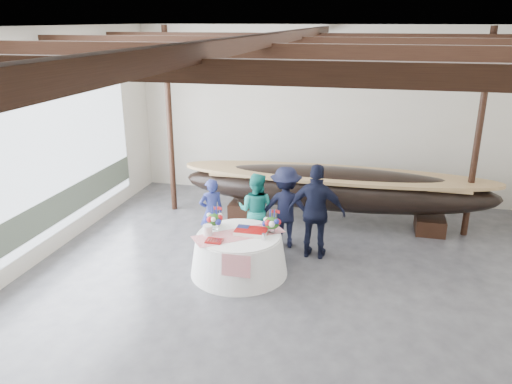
# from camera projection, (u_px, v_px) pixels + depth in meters

# --- Properties ---
(floor) EXTENTS (10.00, 12.00, 0.01)m
(floor) POSITION_uv_depth(u_px,v_px,m) (278.00, 312.00, 8.31)
(floor) COLOR #3D3D42
(floor) RESTS_ON ground
(wall_back) EXTENTS (10.00, 0.02, 4.50)m
(wall_back) POSITION_uv_depth(u_px,v_px,m) (323.00, 114.00, 13.09)
(wall_back) COLOR silver
(wall_back) RESTS_ON ground
(ceiling) EXTENTS (10.00, 12.00, 0.01)m
(ceiling) POSITION_uv_depth(u_px,v_px,m) (282.00, 28.00, 6.84)
(ceiling) COLOR white
(ceiling) RESTS_ON wall_back
(pavilion_structure) EXTENTS (9.80, 11.76, 4.50)m
(pavilion_structure) POSITION_uv_depth(u_px,v_px,m) (290.00, 61.00, 7.66)
(pavilion_structure) COLOR black
(pavilion_structure) RESTS_ON ground
(open_bay) EXTENTS (0.03, 7.00, 3.20)m
(open_bay) POSITION_uv_depth(u_px,v_px,m) (40.00, 170.00, 9.71)
(open_bay) COLOR silver
(open_bay) RESTS_ON ground
(longboat_display) EXTENTS (7.31, 1.46, 1.37)m
(longboat_display) POSITION_uv_depth(u_px,v_px,m) (335.00, 188.00, 11.66)
(longboat_display) COLOR black
(longboat_display) RESTS_ON ground
(banquet_table) EXTENTS (1.85, 1.85, 0.80)m
(banquet_table) POSITION_uv_depth(u_px,v_px,m) (239.00, 254.00, 9.48)
(banquet_table) COLOR white
(banquet_table) RESTS_ON ground
(tabletop_items) EXTENTS (1.69, 1.49, 0.40)m
(tabletop_items) POSITION_uv_depth(u_px,v_px,m) (240.00, 224.00, 9.42)
(tabletop_items) COLOR red
(tabletop_items) RESTS_ON banquet_table
(guest_woman_blue) EXTENTS (0.64, 0.60, 1.46)m
(guest_woman_blue) POSITION_uv_depth(u_px,v_px,m) (212.00, 212.00, 10.62)
(guest_woman_blue) COLOR navy
(guest_woman_blue) RESTS_ON ground
(guest_woman_teal) EXTENTS (0.85, 0.70, 1.63)m
(guest_woman_teal) POSITION_uv_depth(u_px,v_px,m) (256.00, 210.00, 10.47)
(guest_woman_teal) COLOR teal
(guest_woman_teal) RESTS_ON ground
(guest_man_left) EXTENTS (1.22, 0.82, 1.75)m
(guest_man_left) POSITION_uv_depth(u_px,v_px,m) (286.00, 207.00, 10.47)
(guest_man_left) COLOR black
(guest_man_left) RESTS_ON ground
(guest_man_right) EXTENTS (1.17, 0.54, 1.96)m
(guest_man_right) POSITION_uv_depth(u_px,v_px,m) (316.00, 212.00, 9.94)
(guest_man_right) COLOR black
(guest_man_right) RESTS_ON ground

